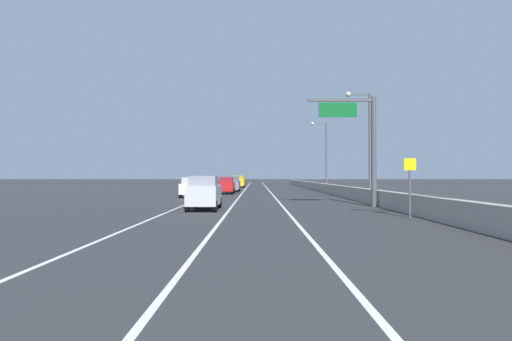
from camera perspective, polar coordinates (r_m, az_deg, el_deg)
ground_plane at (r=66.38m, az=0.13°, el=-2.52°), size 320.00×320.00×0.00m
lane_stripe_left at (r=57.62m, az=-5.31°, el=-2.80°), size 0.16×130.00×0.00m
lane_stripe_center at (r=57.41m, az=-1.83°, el=-2.81°), size 0.16×130.00×0.00m
lane_stripe_right at (r=57.42m, az=1.67°, el=-2.81°), size 0.16×130.00×0.00m
jersey_barrier_right at (r=43.25m, az=11.37°, el=-2.77°), size 0.60×120.00×1.10m
overhead_sign_gantry at (r=29.16m, az=14.36°, el=4.43°), size 4.68×0.36×7.50m
speed_advisory_sign at (r=22.15m, az=20.29°, el=-1.62°), size 0.60×0.11×3.00m
lamp_post_right_second at (r=35.72m, az=14.85°, el=4.42°), size 2.14×0.44×9.13m
lamp_post_right_third at (r=54.78m, az=9.22°, el=2.64°), size 2.14×0.44×9.13m
car_yellow_0 at (r=72.64m, az=-2.50°, el=-1.53°), size 1.99×4.17×2.11m
car_gray_1 at (r=54.03m, az=-3.37°, el=-1.88°), size 1.83×4.61×2.01m
car_silver_2 at (r=25.79m, az=-7.30°, el=-3.11°), size 1.86×4.03×2.11m
car_white_3 at (r=40.88m, az=-8.95°, el=-2.30°), size 1.95×4.35×1.95m
car_green_4 at (r=51.36m, az=-6.99°, el=-1.99°), size 2.08×4.66×1.90m
car_red_5 at (r=47.73m, az=-4.26°, el=-2.08°), size 1.84×4.10×1.94m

